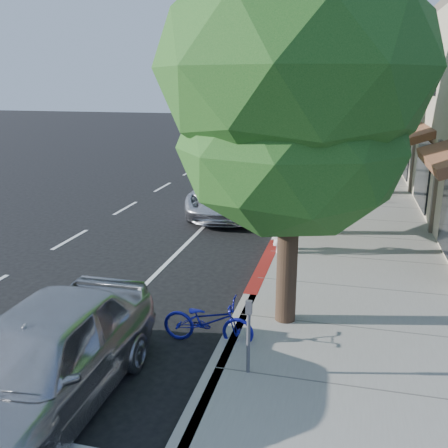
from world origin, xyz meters
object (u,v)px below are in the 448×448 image
(street_tree_1, at_px, (316,94))
(street_tree_0, at_px, (294,75))
(dark_sedan, at_px, (277,173))
(pedestrian, at_px, (385,175))
(dark_suv_far, at_px, (314,135))
(near_car_a, at_px, (40,362))
(bicycle, at_px, (208,321))
(white_pickup, at_px, (267,157))
(street_tree_4, at_px, (336,80))
(cyclist, at_px, (281,222))
(street_tree_3, at_px, (333,79))
(street_tree_5, at_px, (338,87))
(street_tree_2, at_px, (326,92))
(silver_suv, at_px, (230,191))

(street_tree_1, bearing_deg, street_tree_0, -90.00)
(dark_sedan, distance_m, pedestrian, 4.58)
(dark_suv_far, height_order, near_car_a, dark_suv_far)
(pedestrian, bearing_deg, bicycle, 51.00)
(pedestrian, bearing_deg, white_pickup, -61.79)
(white_pickup, height_order, near_car_a, near_car_a)
(street_tree_4, relative_size, cyclist, 3.86)
(street_tree_0, distance_m, white_pickup, 17.73)
(street_tree_3, distance_m, bicycle, 19.53)
(cyclist, bearing_deg, near_car_a, 161.55)
(street_tree_5, relative_size, dark_suv_far, 1.33)
(bicycle, bearing_deg, dark_suv_far, 0.24)
(street_tree_2, distance_m, near_car_a, 16.17)
(bicycle, relative_size, white_pickup, 0.30)
(street_tree_1, height_order, street_tree_3, street_tree_3)
(street_tree_2, xyz_separation_m, street_tree_3, (0.00, 6.00, 0.54))
(street_tree_5, xyz_separation_m, cyclist, (-0.65, -25.91, -3.23))
(street_tree_2, xyz_separation_m, street_tree_4, (0.00, 12.00, 0.45))
(street_tree_0, height_order, pedestrian, street_tree_0)
(white_pickup, bearing_deg, silver_suv, -95.91)
(street_tree_4, distance_m, cyclist, 20.26)
(street_tree_4, xyz_separation_m, silver_suv, (-3.10, -15.55, -3.90))
(street_tree_1, height_order, dark_suv_far, street_tree_1)
(street_tree_1, height_order, street_tree_4, street_tree_4)
(bicycle, bearing_deg, street_tree_4, -2.94)
(dark_suv_far, bearing_deg, bicycle, -95.47)
(dark_sedan, distance_m, dark_suv_far, 14.35)
(near_car_a, bearing_deg, street_tree_4, 83.67)
(street_tree_4, bearing_deg, street_tree_2, -90.00)
(street_tree_5, relative_size, cyclist, 3.72)
(near_car_a, height_order, pedestrian, pedestrian)
(street_tree_4, height_order, pedestrian, street_tree_4)
(street_tree_3, relative_size, cyclist, 4.14)
(street_tree_2, height_order, cyclist, street_tree_2)
(street_tree_0, bearing_deg, street_tree_5, 90.00)
(street_tree_4, height_order, street_tree_5, street_tree_4)
(street_tree_0, relative_size, dark_suv_far, 1.45)
(street_tree_1, relative_size, silver_suv, 1.29)
(street_tree_1, relative_size, street_tree_4, 0.98)
(cyclist, bearing_deg, silver_suv, 28.79)
(street_tree_0, relative_size, silver_suv, 1.38)
(street_tree_4, bearing_deg, dark_suv_far, 113.69)
(bicycle, bearing_deg, silver_suv, 10.83)
(street_tree_3, bearing_deg, near_car_a, -98.20)
(dark_suv_far, xyz_separation_m, near_car_a, (-1.70, -30.69, -0.09))
(street_tree_0, xyz_separation_m, street_tree_2, (0.00, 12.00, -0.55))
(street_tree_4, bearing_deg, street_tree_0, -90.00)
(cyclist, xyz_separation_m, near_car_a, (-2.45, -7.59, -0.13))
(white_pickup, relative_size, near_car_a, 1.16)
(street_tree_0, distance_m, cyclist, 5.64)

